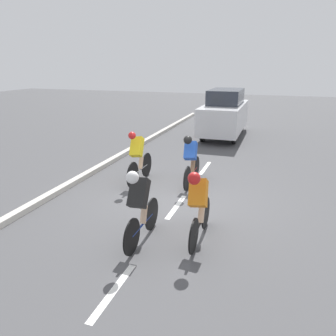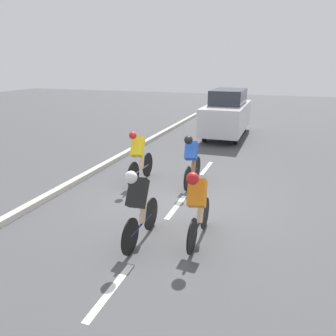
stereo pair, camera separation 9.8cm
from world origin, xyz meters
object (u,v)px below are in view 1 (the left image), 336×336
(cyclist_blue, at_px, (191,159))
(cyclist_yellow, at_px, (138,156))
(cyclist_black, at_px, (140,204))
(cyclist_orange, at_px, (199,204))
(support_car, at_px, (225,113))

(cyclist_blue, distance_m, cyclist_yellow, 1.49)
(cyclist_yellow, distance_m, cyclist_black, 3.33)
(cyclist_orange, xyz_separation_m, cyclist_black, (1.01, 0.40, 0.01))
(cyclist_yellow, bearing_deg, cyclist_blue, -170.05)
(cyclist_yellow, bearing_deg, cyclist_black, 114.11)
(cyclist_blue, distance_m, support_car, 6.77)
(cyclist_blue, height_order, support_car, support_car)
(cyclist_yellow, bearing_deg, support_car, -100.31)
(cyclist_black, bearing_deg, support_car, -89.52)
(cyclist_blue, xyz_separation_m, cyclist_orange, (-0.91, 2.90, 0.01))
(cyclist_black, height_order, support_car, support_car)
(cyclist_yellow, bearing_deg, cyclist_orange, 131.94)
(cyclist_orange, bearing_deg, support_car, -83.51)
(cyclist_blue, bearing_deg, cyclist_black, 88.21)
(cyclist_yellow, xyz_separation_m, support_car, (-1.28, -7.02, 0.29))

